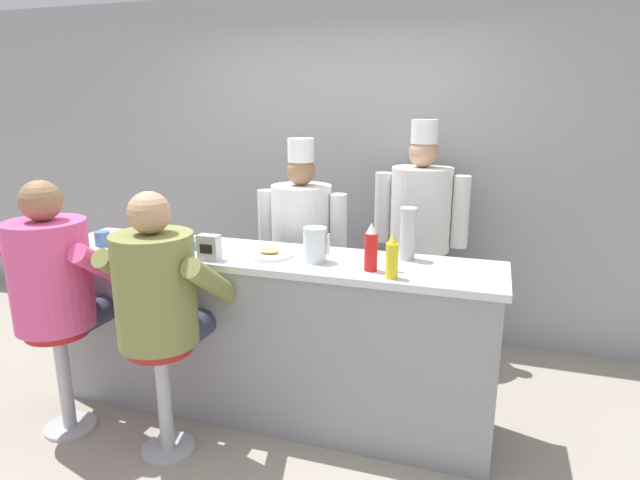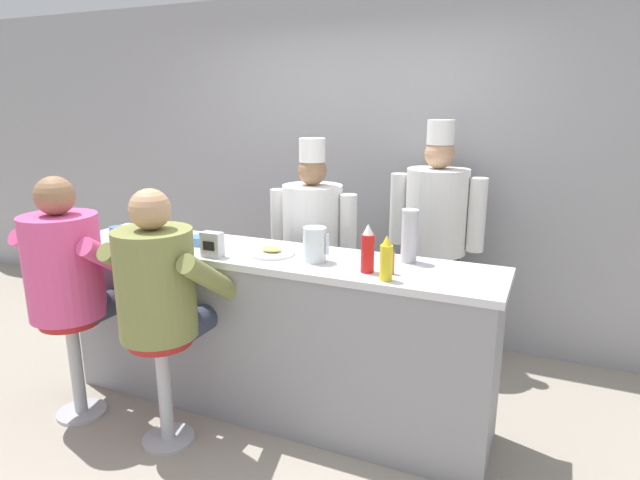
% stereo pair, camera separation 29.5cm
% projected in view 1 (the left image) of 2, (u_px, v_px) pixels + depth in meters
% --- Properties ---
extents(ground_plane, '(20.00, 20.00, 0.00)m').
position_uv_depth(ground_plane, '(251.00, 435.00, 3.10)').
color(ground_plane, '#9E9384').
extents(wall_back, '(10.00, 0.06, 2.70)m').
position_uv_depth(wall_back, '(337.00, 168.00, 4.36)').
color(wall_back, '#99999E').
rests_on(wall_back, ground_plane).
extents(diner_counter, '(2.69, 0.56, 1.02)m').
position_uv_depth(diner_counter, '(269.00, 335.00, 3.23)').
color(diner_counter, gray).
rests_on(diner_counter, ground_plane).
extents(ketchup_bottle_red, '(0.07, 0.07, 0.26)m').
position_uv_depth(ketchup_bottle_red, '(371.00, 248.00, 2.78)').
color(ketchup_bottle_red, red).
rests_on(ketchup_bottle_red, diner_counter).
extents(mustard_bottle_yellow, '(0.06, 0.06, 0.23)m').
position_uv_depth(mustard_bottle_yellow, '(392.00, 257.00, 2.66)').
color(mustard_bottle_yellow, yellow).
rests_on(mustard_bottle_yellow, diner_counter).
extents(hot_sauce_bottle_orange, '(0.03, 0.03, 0.13)m').
position_uv_depth(hot_sauce_bottle_orange, '(395.00, 260.00, 2.78)').
color(hot_sauce_bottle_orange, orange).
rests_on(hot_sauce_bottle_orange, diner_counter).
extents(water_pitcher_clear, '(0.15, 0.13, 0.19)m').
position_uv_depth(water_pitcher_clear, '(315.00, 245.00, 2.94)').
color(water_pitcher_clear, silver).
rests_on(water_pitcher_clear, diner_counter).
extents(breakfast_plate, '(0.27, 0.27, 0.05)m').
position_uv_depth(breakfast_plate, '(269.00, 254.00, 3.07)').
color(breakfast_plate, white).
rests_on(breakfast_plate, diner_counter).
extents(cereal_bowl, '(0.14, 0.14, 0.05)m').
position_uv_depth(cereal_bowl, '(193.00, 244.00, 3.24)').
color(cereal_bowl, '#4C7FB7').
rests_on(cereal_bowl, diner_counter).
extents(coffee_mug_blue, '(0.14, 0.09, 0.09)m').
position_uv_depth(coffee_mug_blue, '(103.00, 239.00, 3.28)').
color(coffee_mug_blue, '#4C7AB2').
rests_on(coffee_mug_blue, diner_counter).
extents(cup_stack_steel, '(0.10, 0.10, 0.29)m').
position_uv_depth(cup_stack_steel, '(408.00, 234.00, 2.98)').
color(cup_stack_steel, '#B7BABF').
rests_on(cup_stack_steel, diner_counter).
extents(napkin_dispenser_chrome, '(0.12, 0.07, 0.14)m').
position_uv_depth(napkin_dispenser_chrome, '(209.00, 247.00, 2.98)').
color(napkin_dispenser_chrome, silver).
rests_on(napkin_dispenser_chrome, diner_counter).
extents(diner_seated_pink, '(0.65, 0.64, 1.48)m').
position_uv_depth(diner_seated_pink, '(57.00, 280.00, 2.98)').
color(diner_seated_pink, '#B2B5BA').
rests_on(diner_seated_pink, ground_plane).
extents(diner_seated_olive, '(0.63, 0.62, 1.45)m').
position_uv_depth(diner_seated_olive, '(160.00, 295.00, 2.78)').
color(diner_seated_olive, '#B2B5BA').
rests_on(diner_seated_olive, ground_plane).
extents(cook_in_whites_near, '(0.64, 0.41, 1.64)m').
position_uv_depth(cook_in_whites_near, '(302.00, 246.00, 3.71)').
color(cook_in_whites_near, '#232328').
rests_on(cook_in_whites_near, ground_plane).
extents(cook_in_whites_far, '(0.69, 0.44, 1.76)m').
position_uv_depth(cook_in_whites_far, '(420.00, 229.00, 3.94)').
color(cook_in_whites_far, '#232328').
rests_on(cook_in_whites_far, ground_plane).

